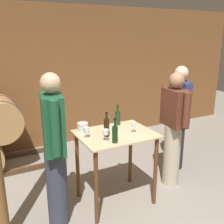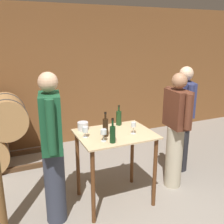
{
  "view_description": "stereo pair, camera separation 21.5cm",
  "coord_description": "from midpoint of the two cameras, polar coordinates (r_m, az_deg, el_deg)",
  "views": [
    {
      "loc": [
        -1.58,
        -2.07,
        2.13
      ],
      "look_at": [
        -0.12,
        0.74,
        1.21
      ],
      "focal_mm": 42.0,
      "sensor_mm": 36.0,
      "label": 1
    },
    {
      "loc": [
        -1.38,
        -2.16,
        2.13
      ],
      "look_at": [
        -0.12,
        0.74,
        1.21
      ],
      "focal_mm": 42.0,
      "sensor_mm": 36.0,
      "label": 2
    }
  ],
  "objects": [
    {
      "name": "person_visitor_with_scarf",
      "position": [
        2.98,
        -14.43,
        -7.77
      ],
      "size": [
        0.29,
        0.58,
        1.78
      ],
      "color": "#333847",
      "rests_on": "ground_plane"
    },
    {
      "name": "person_visitor_bearded",
      "position": [
        4.28,
        12.86,
        -0.9
      ],
      "size": [
        0.34,
        0.56,
        1.69
      ],
      "color": "#232328",
      "rests_on": "ground_plane"
    },
    {
      "name": "wine_bottle_left",
      "position": [
        3.15,
        -3.15,
        -3.3
      ],
      "size": [
        0.07,
        0.07,
        0.3
      ],
      "color": "black",
      "rests_on": "tasting_table"
    },
    {
      "name": "back_wall",
      "position": [
        5.28,
        -10.89,
        7.5
      ],
      "size": [
        8.4,
        0.05,
        2.7
      ],
      "color": "brown",
      "rests_on": "ground_plane"
    },
    {
      "name": "wine_bottle_far_left",
      "position": [
        2.97,
        -1.44,
        -4.75
      ],
      "size": [
        0.07,
        0.07,
        0.29
      ],
      "color": "black",
      "rests_on": "tasting_table"
    },
    {
      "name": "wine_glass_near_right",
      "position": [
        3.25,
        2.89,
        -2.8
      ],
      "size": [
        0.06,
        0.06,
        0.15
      ],
      "color": "silver",
      "rests_on": "tasting_table"
    },
    {
      "name": "tasting_table",
      "position": [
        3.36,
        -1.06,
        -7.88
      ],
      "size": [
        0.94,
        0.73,
        0.96
      ],
      "color": "#D1B284",
      "rests_on": "ground_plane"
    },
    {
      "name": "person_host",
      "position": [
        3.78,
        11.67,
        -3.38
      ],
      "size": [
        0.25,
        0.59,
        1.66
      ],
      "color": "#B7AD93",
      "rests_on": "ground_plane"
    },
    {
      "name": "wine_glass_near_center",
      "position": [
        3.0,
        -3.45,
        -4.48
      ],
      "size": [
        0.07,
        0.07,
        0.15
      ],
      "color": "silver",
      "rests_on": "tasting_table"
    },
    {
      "name": "wine_bottle_center",
      "position": [
        3.55,
        -0.5,
        -1.22
      ],
      "size": [
        0.07,
        0.07,
        0.28
      ],
      "color": "#193819",
      "rests_on": "tasting_table"
    },
    {
      "name": "ice_bucket",
      "position": [
        3.38,
        -8.23,
        -3.22
      ],
      "size": [
        0.14,
        0.14,
        0.11
      ],
      "color": "silver",
      "rests_on": "tasting_table"
    },
    {
      "name": "wine_glass_near_left",
      "position": [
        3.13,
        -7.57,
        -4.04
      ],
      "size": [
        0.07,
        0.07,
        0.13
      ],
      "color": "silver",
      "rests_on": "tasting_table"
    }
  ]
}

